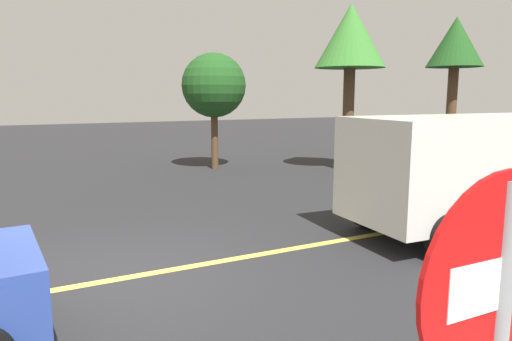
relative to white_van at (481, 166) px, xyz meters
name	(u,v)px	position (x,y,z in m)	size (l,w,h in m)	color
ground_plane	(120,279)	(-6.61, 0.67, -1.27)	(80.00, 80.00, 0.00)	#262628
lane_marking_centre	(299,248)	(-3.61, 0.67, -1.26)	(28.00, 0.16, 0.01)	#E0D14C
white_van	(481,166)	(0.00, 0.00, 0.00)	(5.31, 2.51, 2.20)	silver
tree_left_verge	(214,86)	(-1.58, 9.46, 1.64)	(2.23, 2.23, 4.05)	#513823
tree_centre_verge	(351,39)	(2.37, 7.02, 3.17)	(2.37, 2.37, 5.61)	#513823
tree_right_verge	(455,46)	(7.98, 7.50, 3.25)	(2.20, 2.20, 5.66)	#513823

